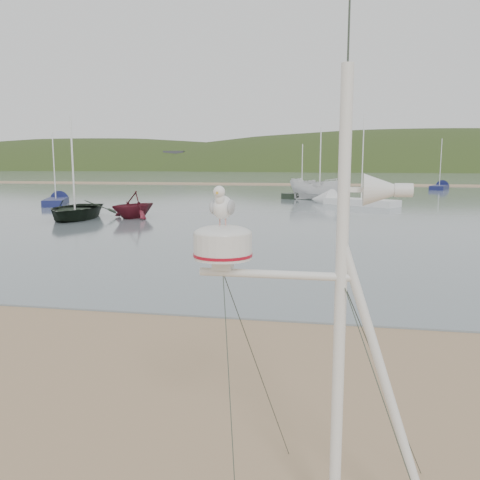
% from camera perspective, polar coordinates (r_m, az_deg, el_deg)
% --- Properties ---
extents(ground, '(560.00, 560.00, 0.00)m').
position_cam_1_polar(ground, '(7.74, -15.99, -16.89)').
color(ground, '#907253').
rests_on(ground, ground).
extents(water, '(560.00, 256.00, 0.04)m').
position_cam_1_polar(water, '(138.28, 9.43, 7.22)').
color(water, slate).
rests_on(water, ground).
extents(sandbar, '(560.00, 7.00, 0.07)m').
position_cam_1_polar(sandbar, '(76.34, 8.30, 6.18)').
color(sandbar, '#907253').
rests_on(sandbar, water).
extents(hill_ridge, '(620.00, 180.00, 80.00)m').
position_cam_1_polar(hill_ridge, '(242.78, 14.28, 2.99)').
color(hill_ridge, '#233315').
rests_on(hill_ridge, ground).
extents(far_cottages, '(294.40, 6.30, 8.00)m').
position_cam_1_polar(far_cottages, '(202.20, 10.76, 8.74)').
color(far_cottages, silver).
rests_on(far_cottages, ground).
extents(mast_rig, '(2.20, 2.35, 4.96)m').
position_cam_1_polar(mast_rig, '(4.70, 10.09, -18.00)').
color(mast_rig, white).
rests_on(mast_rig, ground).
extents(boat_dark, '(3.99, 1.63, 5.42)m').
position_cam_1_polar(boat_dark, '(30.88, -18.24, 7.25)').
color(boat_dark, black).
rests_on(boat_dark, water).
extents(boat_red, '(3.07, 2.65, 3.04)m').
position_cam_1_polar(boat_red, '(30.56, -11.95, 5.24)').
color(boat_red, '#57131F').
rests_on(boat_red, water).
extents(boat_white, '(2.25, 2.20, 5.33)m').
position_cam_1_polar(boat_white, '(45.30, 8.98, 7.84)').
color(boat_white, silver).
rests_on(boat_white, water).
extents(sailboat_dark_mid, '(4.41, 4.84, 5.30)m').
position_cam_1_polar(sailboat_dark_mid, '(48.16, 7.95, 5.05)').
color(sailboat_dark_mid, black).
rests_on(sailboat_dark_mid, ground).
extents(sailboat_white_near, '(7.31, 5.67, 7.47)m').
position_cam_1_polar(sailboat_white_near, '(41.18, 10.98, 4.36)').
color(sailboat_white_near, silver).
rests_on(sailboat_white_near, ground).
extents(sailboat_blue_near, '(3.72, 6.13, 6.04)m').
position_cam_1_polar(sailboat_blue_near, '(43.47, -19.71, 4.24)').
color(sailboat_blue_near, '#151A49').
rests_on(sailboat_blue_near, ground).
extents(sailboat_blue_far, '(3.72, 6.88, 6.68)m').
position_cam_1_polar(sailboat_blue_far, '(68.62, 21.68, 5.58)').
color(sailboat_blue_far, '#151A49').
rests_on(sailboat_blue_far, ground).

